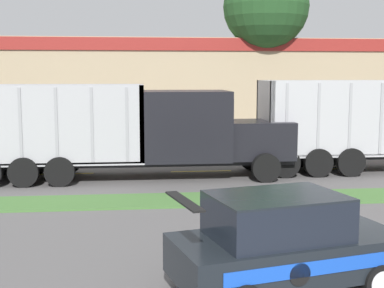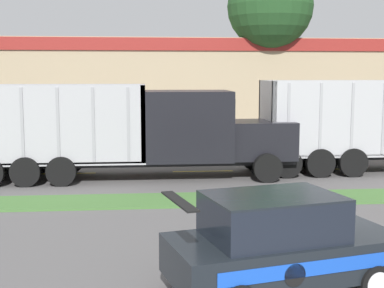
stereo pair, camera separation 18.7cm
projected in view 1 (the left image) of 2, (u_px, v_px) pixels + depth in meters
grass_verge at (207, 199)px, 16.23m from camera, size 120.00×1.80×0.06m
centre_line_3 at (62, 174)px, 20.56m from camera, size 2.40×0.14×0.01m
centre_line_4 at (201, 171)px, 21.10m from camera, size 2.40×0.14×0.01m
centre_line_5 at (333, 169)px, 21.65m from camera, size 2.40×0.14×0.01m
dump_truck_lead at (163, 133)px, 19.66m from camera, size 11.44×2.82×3.44m
rally_car at (284, 243)px, 9.34m from camera, size 4.37×2.72×1.79m
store_building_backdrop at (127, 84)px, 39.70m from camera, size 37.56×12.10×6.15m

